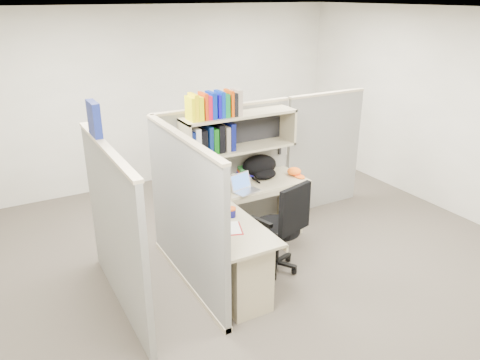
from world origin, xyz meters
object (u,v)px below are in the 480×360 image
laptop (246,183)px  snack_canister (231,212)px  task_chair (280,241)px  desk (243,248)px  backpack (262,167)px

laptop → snack_canister: 0.66m
snack_canister → task_chair: (0.51, -0.14, -0.40)m
laptop → desk: bearing=-135.5°
desk → backpack: (0.81, 0.96, 0.42)m
laptop → task_chair: 0.77m
backpack → task_chair: task_chair is taller
snack_canister → task_chair: size_ratio=0.09×
backpack → task_chair: (-0.34, -0.93, -0.49)m
desk → snack_canister: size_ratio=17.85×
desk → task_chair: size_ratio=1.64×
snack_canister → desk: bearing=-76.3°
laptop → backpack: (0.40, 0.31, 0.03)m
desk → backpack: size_ratio=3.88×
desk → backpack: bearing=49.7°
snack_canister → task_chair: task_chair is taller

